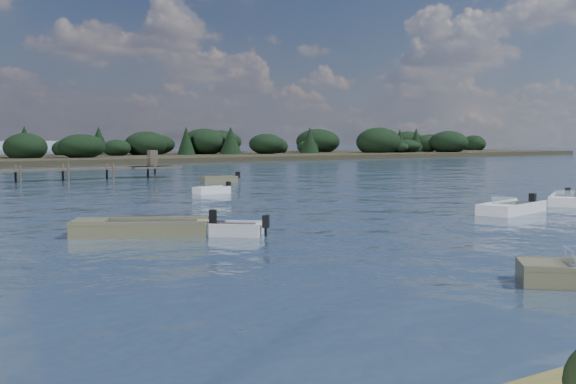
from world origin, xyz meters
TOP-DOWN VIEW (x-y plane):
  - ground at (0.00, 60.00)m, footprint 400.00×400.00m
  - dinghy_mid_grey at (-10.98, 7.37)m, footprint 3.94×3.72m
  - dinghy_mid_white_a at (6.13, 5.95)m, footprint 5.25×2.89m
  - tender_far_white at (-0.90, 26.41)m, footprint 3.04×1.48m
  - dinghy_extra_a at (-13.56, 8.96)m, footprint 5.72×4.45m
  - tender_far_grey_b at (5.27, 36.59)m, footprint 3.55×1.61m
  - dinghy_mid_white_b at (12.89, 7.45)m, footprint 4.44×3.54m
  - buoy_c at (-9.70, 9.81)m, footprint 0.32×0.32m
  - buoy_d at (13.14, 10.04)m, footprint 0.32×0.32m
  - buoy_e at (0.27, 28.58)m, footprint 0.32×0.32m
  - far_headland at (25.00, 100.00)m, footprint 190.00×40.00m

SIDE VIEW (x-z plane):
  - ground at x=0.00m, z-range 0.00..0.00m
  - buoy_c at x=-9.70m, z-range -0.16..0.16m
  - buoy_d at x=13.14m, z-range -0.16..0.16m
  - buoy_e at x=0.27m, z-range -0.16..0.16m
  - tender_far_white at x=-0.90m, z-range -0.37..0.65m
  - dinghy_mid_grey at x=-10.98m, z-range -0.39..0.69m
  - dinghy_mid_white_b at x=12.89m, z-range -0.42..0.72m
  - dinghy_mid_white_a at x=6.13m, z-range -0.45..0.76m
  - tender_far_grey_b at x=5.27m, z-range -0.43..0.77m
  - dinghy_extra_a at x=-13.56m, z-range -0.48..0.84m
  - far_headland at x=25.00m, z-range -0.94..4.86m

